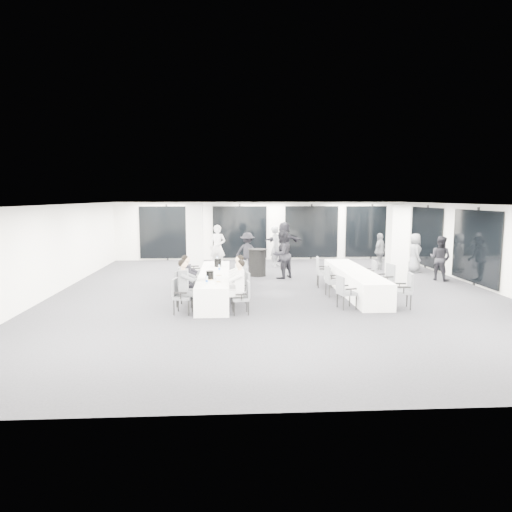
{
  "coord_description": "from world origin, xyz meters",
  "views": [
    {
      "loc": [
        -1.46,
        -14.1,
        3.04
      ],
      "look_at": [
        -0.68,
        -0.2,
        1.24
      ],
      "focal_mm": 32.0,
      "sensor_mm": 36.0,
      "label": 1
    }
  ],
  "objects": [
    {
      "name": "plate_b",
      "position": [
        -1.8,
        -1.92,
        0.76
      ],
      "size": [
        0.22,
        0.22,
        0.03
      ],
      "color": "white",
      "rests_on": "banquet_table_main"
    },
    {
      "name": "chair_main_left_fourth",
      "position": [
        -2.79,
        0.26,
        0.53
      ],
      "size": [
        0.49,
        0.54,
        0.93
      ],
      "rotation": [
        0.0,
        0.0,
        -1.53
      ],
      "color": "#54565C",
      "rests_on": "floor"
    },
    {
      "name": "seated_guest_b",
      "position": [
        -2.62,
        -1.49,
        0.81
      ],
      "size": [
        0.5,
        0.38,
        1.44
      ],
      "rotation": [
        0.0,
        0.0,
        -1.57
      ],
      "color": "black",
      "rests_on": "floor"
    },
    {
      "name": "chair_main_left_near",
      "position": [
        -2.79,
        -2.31,
        0.53
      ],
      "size": [
        0.55,
        0.58,
        0.93
      ],
      "rotation": [
        0.0,
        0.0,
        -1.75
      ],
      "color": "#54565C",
      "rests_on": "floor"
    },
    {
      "name": "chair_side_right_mid",
      "position": [
        3.3,
        -0.57,
        0.57
      ],
      "size": [
        0.58,
        0.62,
        1.0
      ],
      "rotation": [
        0.0,
        0.0,
        1.72
      ],
      "color": "#54565C",
      "rests_on": "floor"
    },
    {
      "name": "cocktail_table",
      "position": [
        -0.42,
        3.35,
        0.53
      ],
      "size": [
        0.75,
        0.75,
        1.04
      ],
      "color": "black",
      "rests_on": "floor"
    },
    {
      "name": "chair_side_left_mid",
      "position": [
        1.64,
        -0.44,
        0.53
      ],
      "size": [
        0.5,
        0.55,
        0.93
      ],
      "rotation": [
        0.0,
        0.0,
        -1.51
      ],
      "color": "#54565C",
      "rests_on": "floor"
    },
    {
      "name": "standing_guest_d",
      "position": [
        4.8,
        4.55,
        0.88
      ],
      "size": [
        1.12,
        1.15,
        1.75
      ],
      "primitive_type": "imported",
      "rotation": [
        0.0,
        0.0,
        3.97
      ],
      "color": "slate",
      "rests_on": "floor"
    },
    {
      "name": "standing_guest_c",
      "position": [
        -0.76,
        4.44,
        0.91
      ],
      "size": [
        1.29,
        0.88,
        1.81
      ],
      "primitive_type": "imported",
      "rotation": [
        0.0,
        0.0,
        2.88
      ],
      "color": "black",
      "rests_on": "floor"
    },
    {
      "name": "ice_bucket_far",
      "position": [
        -1.88,
        0.89,
        0.88
      ],
      "size": [
        0.23,
        0.23,
        0.26
      ],
      "primitive_type": "cylinder",
      "color": "black",
      "rests_on": "banquet_table_main"
    },
    {
      "name": "chair_main_left_second",
      "position": [
        -2.79,
        -1.47,
        0.57
      ],
      "size": [
        0.59,
        0.63,
        1.0
      ],
      "rotation": [
        0.0,
        0.0,
        -1.78
      ],
      "color": "#54565C",
      "rests_on": "floor"
    },
    {
      "name": "standing_guest_e",
      "position": [
        6.01,
        3.83,
        0.89
      ],
      "size": [
        0.6,
        0.91,
        1.79
      ],
      "primitive_type": "imported",
      "rotation": [
        0.0,
        0.0,
        1.48
      ],
      "color": "slate",
      "rests_on": "floor"
    },
    {
      "name": "seated_guest_c",
      "position": [
        -1.29,
        -2.46,
        0.81
      ],
      "size": [
        0.5,
        0.38,
        1.44
      ],
      "rotation": [
        0.0,
        0.0,
        1.57
      ],
      "color": "silver",
      "rests_on": "floor"
    },
    {
      "name": "chair_main_right_far",
      "position": [
        -1.13,
        1.23,
        0.52
      ],
      "size": [
        0.55,
        0.57,
        0.9
      ],
      "rotation": [
        0.0,
        0.0,
        1.8
      ],
      "color": "#54565C",
      "rests_on": "floor"
    },
    {
      "name": "banquet_table_main",
      "position": [
        -1.96,
        -0.32,
        0.38
      ],
      "size": [
        0.9,
        5.0,
        0.75
      ],
      "primitive_type": "cube",
      "color": "white",
      "rests_on": "floor"
    },
    {
      "name": "water_bottle_a",
      "position": [
        -2.1,
        -2.16,
        0.86
      ],
      "size": [
        0.07,
        0.07,
        0.21
      ],
      "primitive_type": "cylinder",
      "color": "silver",
      "rests_on": "banquet_table_main"
    },
    {
      "name": "water_bottle_b",
      "position": [
        -1.81,
        -0.1,
        0.85
      ],
      "size": [
        0.06,
        0.06,
        0.2
      ],
      "primitive_type": "cylinder",
      "color": "silver",
      "rests_on": "banquet_table_main"
    },
    {
      "name": "chair_side_right_near",
      "position": [
        3.3,
        -2.09,
        0.56
      ],
      "size": [
        0.56,
        0.6,
        0.98
      ],
      "rotation": [
        0.0,
        0.0,
        1.43
      ],
      "color": "#54565C",
      "rests_on": "floor"
    },
    {
      "name": "column_right",
      "position": [
        4.2,
        1.0,
        1.4
      ],
      "size": [
        0.6,
        0.6,
        2.8
      ],
      "primitive_type": "cube",
      "color": "silver",
      "rests_on": "floor"
    },
    {
      "name": "standing_guest_b",
      "position": [
        0.47,
        2.74,
        1.02
      ],
      "size": [
        1.14,
        1.1,
        2.05
      ],
      "primitive_type": "imported",
      "rotation": [
        0.0,
        0.0,
        3.85
      ],
      "color": "black",
      "rests_on": "floor"
    },
    {
      "name": "column_left",
      "position": [
        -2.8,
        3.2,
        1.4
      ],
      "size": [
        0.6,
        0.6,
        2.8
      ],
      "primitive_type": "cube",
      "color": "silver",
      "rests_on": "floor"
    },
    {
      "name": "chair_main_left_far",
      "position": [
        -2.79,
        1.41,
        0.57
      ],
      "size": [
        0.57,
        0.61,
        1.0
      ],
      "rotation": [
        0.0,
        0.0,
        -1.43
      ],
      "color": "#54565C",
      "rests_on": "floor"
    },
    {
      "name": "chair_side_right_far",
      "position": [
        3.3,
        1.01,
        0.51
      ],
      "size": [
        0.48,
        0.53,
        0.89
      ],
      "rotation": [
        0.0,
        0.0,
        1.51
      ],
      "color": "#54565C",
      "rests_on": "floor"
    },
    {
      "name": "chair_main_right_second",
      "position": [
        -1.12,
        -1.5,
        0.54
      ],
      "size": [
        0.55,
        0.59,
        0.95
      ],
      "rotation": [
        0.0,
        0.0,
        1.75
      ],
      "color": "#54565C",
      "rests_on": "floor"
    },
    {
      "name": "chair_main_right_near",
      "position": [
        -1.13,
        -2.45,
        0.5
      ],
      "size": [
        0.47,
        0.52,
        0.87
      ],
      "rotation": [
        0.0,
        0.0,
        1.65
      ],
      "color": "#54565C",
      "rests_on": "floor"
    },
    {
      "name": "chair_main_right_fourth",
      "position": [
        -1.13,
        0.35,
        0.52
      ],
      "size": [
        0.55,
        0.58,
        0.91
      ],
      "rotation": [
        0.0,
        0.0,
        1.35
      ],
      "color": "#54565C",
      "rests_on": "floor"
    },
    {
      "name": "wine_glass",
      "position": [
        -1.84,
        -2.17,
        0.89
      ],
      "size": [
        0.07,
        0.07,
        0.18
      ],
      "color": "silver",
      "rests_on": "banquet_table_main"
    },
    {
      "name": "plate_a",
      "position": [
        -2.03,
        -1.59,
        0.76
      ],
      "size": [
        0.21,
        0.21,
        0.03
      ],
      "color": "white",
      "rests_on": "banquet_table_main"
    },
    {
      "name": "standing_guest_h",
      "position": [
        6.2,
        2.0,
        0.92
      ],
      "size": [
        0.99,
        1.03,
        1.85
      ],
      "primitive_type": "imported",
      "rotation": [
        0.0,
        0.0,
        2.27
      ],
      "color": "black",
      "rests_on": "floor"
    },
    {
      "name": "standing_guest_g",
      "position": [
        -2.0,
        4.94,
        1.07
      ],
      "size": [
        0.93,
        0.83,
        2.14
      ],
      "primitive_type": "imported",
      "rotation": [
        0.0,
        0.0,
        -0.29
      ],
      "color": "silver",
      "rests_on": "floor"
    },
    {
      "name": "ice_bucket_near",
      "position": [
        -2.04,
        -1.48,
        0.87
      ],
      "size": [
        0.21,
        0.21,
        0.24
      ],
      "primitive_type": "cylinder",
      "color": "black",
      "rests_on": "banquet_table_main"
    },
    {
      "name": "room",
      "position": [
        0.89,
        1.11,
        1.39
      ],
      "size": [
        14.04,
        16.04,
        2.84
      ],
      "color": "#222227",
      "rests_on": "ground"
    },
    {
      "name": "seated_guest_a",
      "position": [
        -2.62,
        -2.33,
        0.81
      ],
      "size": [
        0.5,
        0.38,
        1.44
      ],
      "rotation": [
        0.0,
        0.0,
        -1.57
      ],
      "color": "slate",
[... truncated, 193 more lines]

